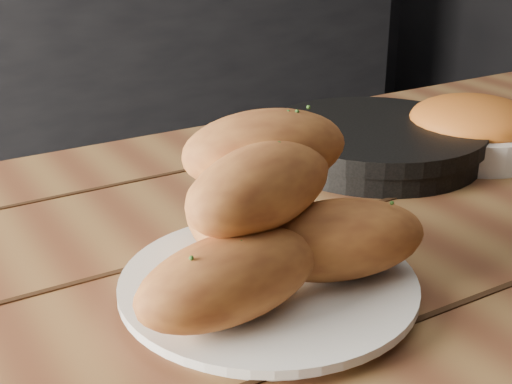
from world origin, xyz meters
name	(u,v)px	position (x,y,z in m)	size (l,w,h in m)	color
counter	(26,83)	(0.00, 1.70, 0.45)	(2.80, 0.60, 0.90)	black
table	(394,331)	(-0.14, -0.37, 0.66)	(1.58, 0.91, 0.75)	brown
plate	(268,287)	(-0.29, -0.38, 0.76)	(0.25, 0.25, 0.02)	white
bread_rolls	(265,215)	(-0.29, -0.38, 0.83)	(0.27, 0.22, 0.14)	#C37836
skillet	(377,141)	(0.01, -0.16, 0.77)	(0.40, 0.28, 0.05)	black
bowl	(472,129)	(0.13, -0.21, 0.78)	(0.19, 0.19, 0.07)	white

